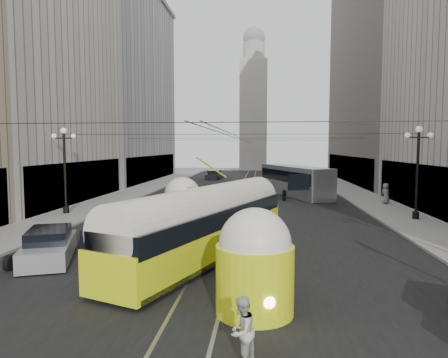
% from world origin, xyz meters
% --- Properties ---
extents(ground, '(170.00, 170.00, 0.00)m').
position_xyz_m(ground, '(0.00, 0.00, 0.00)').
color(ground, slate).
rests_on(ground, ground).
extents(road, '(20.00, 85.00, 0.02)m').
position_xyz_m(road, '(0.00, 32.50, 0.00)').
color(road, black).
rests_on(road, ground).
extents(sidewalk_left, '(4.00, 72.00, 0.15)m').
position_xyz_m(sidewalk_left, '(-12.00, 36.00, 0.07)').
color(sidewalk_left, gray).
rests_on(sidewalk_left, ground).
extents(sidewalk_right, '(4.00, 72.00, 0.15)m').
position_xyz_m(sidewalk_right, '(12.00, 36.00, 0.07)').
color(sidewalk_right, gray).
rests_on(sidewalk_right, ground).
extents(rail_left, '(0.12, 85.00, 0.04)m').
position_xyz_m(rail_left, '(-0.75, 32.50, 0.00)').
color(rail_left, gray).
rests_on(rail_left, ground).
extents(rail_right, '(0.12, 85.00, 0.04)m').
position_xyz_m(rail_right, '(0.75, 32.50, 0.00)').
color(rail_right, gray).
rests_on(rail_right, ground).
extents(building_left_mid, '(12.60, 20.60, 34.60)m').
position_xyz_m(building_left_mid, '(-20.00, 24.00, 17.31)').
color(building_left_mid, '#B7B2A8').
rests_on(building_left_mid, ground).
extents(building_left_far, '(12.60, 28.60, 28.60)m').
position_xyz_m(building_left_far, '(-19.99, 48.00, 14.31)').
color(building_left_far, '#999999').
rests_on(building_left_far, ground).
extents(building_right_far, '(12.60, 32.60, 32.60)m').
position_xyz_m(building_right_far, '(20.00, 48.00, 16.31)').
color(building_right_far, '#514C47').
rests_on(building_right_far, ground).
extents(distant_tower, '(6.00, 6.00, 31.36)m').
position_xyz_m(distant_tower, '(0.00, 80.00, 14.97)').
color(distant_tower, '#B2AFA8').
rests_on(distant_tower, ground).
extents(lamppost_left_mid, '(1.86, 0.44, 6.37)m').
position_xyz_m(lamppost_left_mid, '(-12.60, 18.00, 3.74)').
color(lamppost_left_mid, black).
rests_on(lamppost_left_mid, sidewalk_left).
extents(lamppost_right_mid, '(1.86, 0.44, 6.37)m').
position_xyz_m(lamppost_right_mid, '(12.60, 18.00, 3.74)').
color(lamppost_right_mid, black).
rests_on(lamppost_right_mid, sidewalk_right).
extents(catenary, '(25.00, 72.00, 0.23)m').
position_xyz_m(catenary, '(0.12, 31.49, 5.88)').
color(catenary, black).
rests_on(catenary, ground).
extents(streetcar, '(7.04, 14.31, 3.33)m').
position_xyz_m(streetcar, '(-0.50, 7.56, 1.62)').
color(streetcar, '#D2E113').
rests_on(streetcar, ground).
extents(city_bus, '(6.85, 12.66, 3.10)m').
position_xyz_m(city_bus, '(5.40, 31.70, 1.70)').
color(city_bus, '#A0A3A5').
rests_on(city_bus, ground).
extents(sedan_silver, '(3.39, 4.99, 1.46)m').
position_xyz_m(sedan_silver, '(-7.50, 6.46, 0.66)').
color(sedan_silver, '#A4A4A8').
rests_on(sedan_silver, ground).
extents(sedan_white_far, '(3.21, 4.38, 1.28)m').
position_xyz_m(sedan_white_far, '(5.24, 46.44, 0.58)').
color(sedan_white_far, white).
rests_on(sedan_white_far, ground).
extents(sedan_dark_far, '(2.48, 4.74, 1.43)m').
position_xyz_m(sedan_dark_far, '(-5.42, 51.62, 0.65)').
color(sedan_dark_far, black).
rests_on(sedan_dark_far, ground).
extents(pedestrian_crossing_a, '(0.57, 0.69, 1.64)m').
position_xyz_m(pedestrian_crossing_a, '(-0.79, 5.00, 0.82)').
color(pedestrian_crossing_a, black).
rests_on(pedestrian_crossing_a, ground).
extents(pedestrian_crossing_b, '(0.90, 0.99, 1.65)m').
position_xyz_m(pedestrian_crossing_b, '(1.57, -1.34, 0.82)').
color(pedestrian_crossing_b, beige).
rests_on(pedestrian_crossing_b, ground).
extents(pedestrian_sidewalk_right, '(1.02, 0.85, 1.79)m').
position_xyz_m(pedestrian_sidewalk_right, '(12.79, 25.46, 1.04)').
color(pedestrian_sidewalk_right, gray).
rests_on(pedestrian_sidewalk_right, sidewalk_right).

